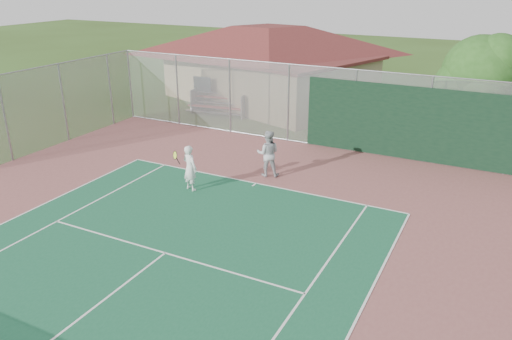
{
  "coord_description": "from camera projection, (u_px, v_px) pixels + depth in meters",
  "views": [
    {
      "loc": [
        7.62,
        -3.03,
        7.15
      ],
      "look_at": [
        1.13,
        9.67,
        1.52
      ],
      "focal_mm": 35.0,
      "sensor_mm": 36.0,
      "label": 1
    }
  ],
  "objects": [
    {
      "name": "tree",
      "position": [
        482.0,
        76.0,
        20.11
      ],
      "size": [
        3.6,
        3.41,
        5.03
      ],
      "color": "#3D2416",
      "rests_on": "ground"
    },
    {
      "name": "clubhouse",
      "position": [
        268.0,
        56.0,
        29.17
      ],
      "size": [
        13.93,
        11.43,
        5.18
      ],
      "rotation": [
        0.0,
        0.0,
        -0.33
      ],
      "color": "tan",
      "rests_on": "ground"
    },
    {
      "name": "back_fence",
      "position": [
        356.0,
        114.0,
        20.92
      ],
      "size": [
        20.08,
        0.11,
        3.53
      ],
      "color": "gray",
      "rests_on": "ground"
    },
    {
      "name": "player_grey_back",
      "position": [
        268.0,
        154.0,
        18.59
      ],
      "size": [
        1.04,
        0.94,
        1.76
      ],
      "rotation": [
        0.0,
        0.0,
        3.53
      ],
      "color": "#ADAFB2",
      "rests_on": "ground"
    },
    {
      "name": "bleachers",
      "position": [
        222.0,
        100.0,
        27.4
      ],
      "size": [
        3.5,
        2.28,
        1.24
      ],
      "rotation": [
        0.0,
        0.0,
        0.14
      ],
      "color": "#A93027",
      "rests_on": "ground"
    },
    {
      "name": "player_white_front",
      "position": [
        190.0,
        168.0,
        17.38
      ],
      "size": [
        0.9,
        0.72,
        1.66
      ],
      "rotation": [
        0.0,
        0.0,
        2.87
      ],
      "color": "white",
      "rests_on": "ground"
    },
    {
      "name": "side_fence_left",
      "position": [
        64.0,
        103.0,
        22.3
      ],
      "size": [
        0.08,
        9.0,
        3.5
      ],
      "color": "gray",
      "rests_on": "ground"
    }
  ]
}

